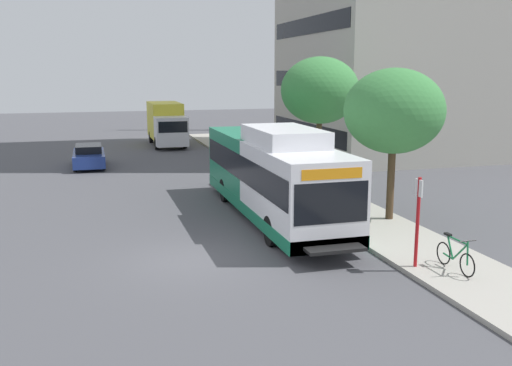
# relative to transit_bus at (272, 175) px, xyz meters

# --- Properties ---
(ground_plane) EXTENTS (120.00, 120.00, 0.00)m
(ground_plane) POSITION_rel_transit_bus_xyz_m (-3.83, 3.75, -1.70)
(ground_plane) COLOR #4C4C51
(sidewalk_curb) EXTENTS (3.00, 56.00, 0.14)m
(sidewalk_curb) POSITION_rel_transit_bus_xyz_m (3.17, 1.75, -1.63)
(sidewalk_curb) COLOR #A8A399
(sidewalk_curb) RESTS_ON ground
(transit_bus) EXTENTS (2.58, 12.25, 3.65)m
(transit_bus) POSITION_rel_transit_bus_xyz_m (0.00, 0.00, 0.00)
(transit_bus) COLOR white
(transit_bus) RESTS_ON ground
(bus_stop_sign_pole) EXTENTS (0.10, 0.36, 2.60)m
(bus_stop_sign_pole) POSITION_rel_transit_bus_xyz_m (2.08, -7.00, -0.05)
(bus_stop_sign_pole) COLOR red
(bus_stop_sign_pole) RESTS_ON sidewalk_curb
(bicycle_parked) EXTENTS (0.52, 1.76, 1.02)m
(bicycle_parked) POSITION_rel_transit_bus_xyz_m (2.97, -7.61, -1.14)
(bicycle_parked) COLOR black
(bicycle_parked) RESTS_ON sidewalk_curb
(street_tree_near_stop) EXTENTS (3.69, 3.69, 5.64)m
(street_tree_near_stop) POSITION_rel_transit_bus_xyz_m (4.07, -1.92, 2.50)
(street_tree_near_stop) COLOR #4C3823
(street_tree_near_stop) RESTS_ON sidewalk_curb
(street_tree_mid_block) EXTENTS (3.87, 3.87, 6.23)m
(street_tree_mid_block) POSITION_rel_transit_bus_xyz_m (4.31, 5.79, 3.00)
(street_tree_mid_block) COLOR #4C3823
(street_tree_mid_block) RESTS_ON sidewalk_curb
(parked_car_far_lane) EXTENTS (1.80, 4.50, 1.33)m
(parked_car_far_lane) POSITION_rel_transit_bus_xyz_m (-6.87, 14.56, -1.04)
(parked_car_far_lane) COLOR navy
(parked_car_far_lane) RESTS_ON ground
(box_truck_background) EXTENTS (2.32, 7.01, 3.25)m
(box_truck_background) POSITION_rel_transit_bus_xyz_m (-1.05, 23.56, 0.04)
(box_truck_background) COLOR silver
(box_truck_background) RESTS_ON ground
(lattice_comm_tower) EXTENTS (1.10, 1.10, 27.19)m
(lattice_comm_tower) POSITION_rel_transit_bus_xyz_m (12.69, 31.80, 7.29)
(lattice_comm_tower) COLOR #B7B7BC
(lattice_comm_tower) RESTS_ON ground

